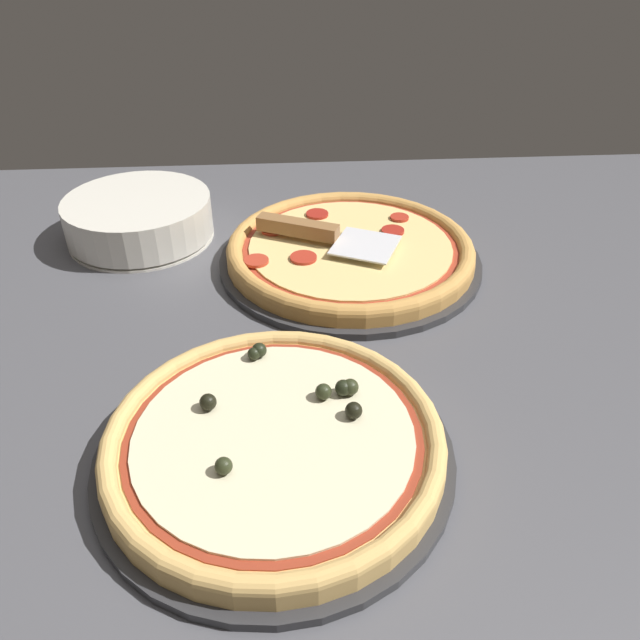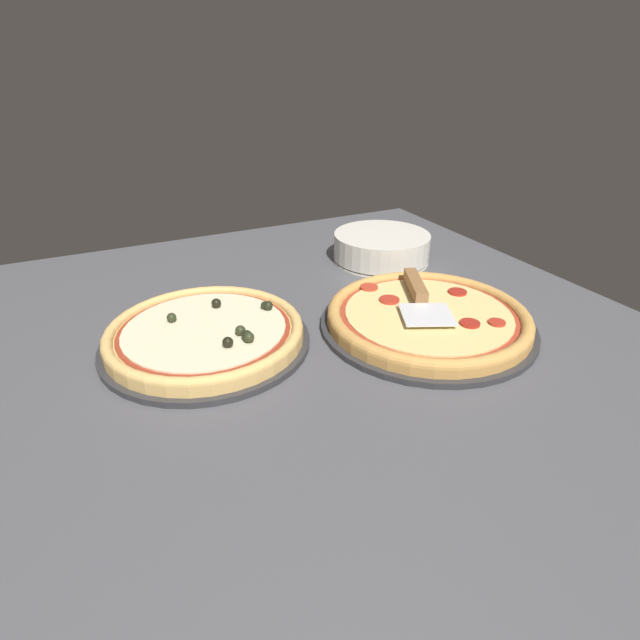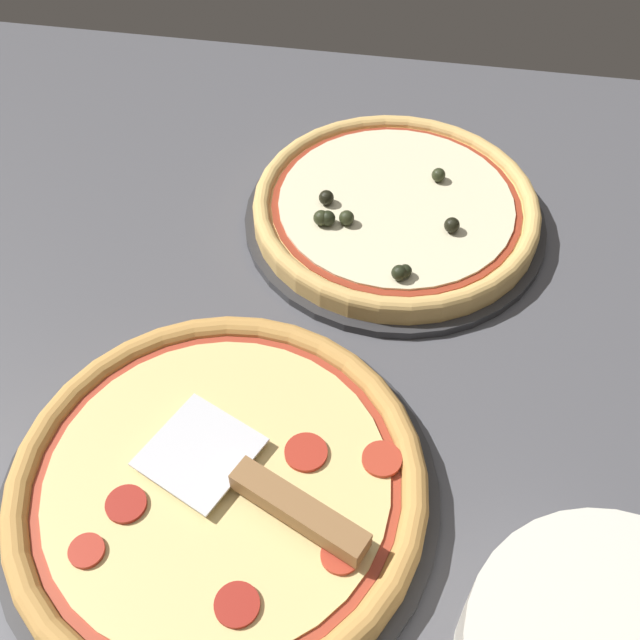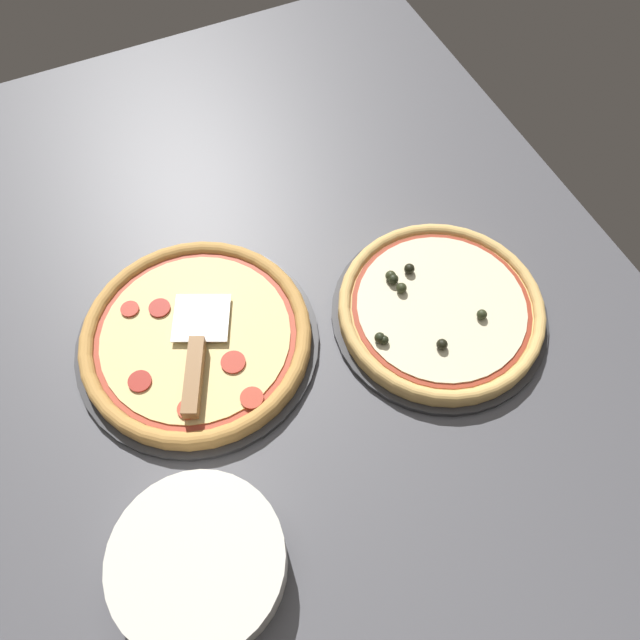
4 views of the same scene
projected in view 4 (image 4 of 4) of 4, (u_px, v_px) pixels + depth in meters
ground_plane at (284, 298)px, 100.40cm from camera, size 136.67×107.72×3.60cm
pizza_pan_front at (198, 342)px, 93.78cm from camera, size 36.43×36.43×1.00cm
pizza_front at (196, 337)px, 92.24cm from camera, size 34.24×34.24×2.64cm
pizza_pan_back at (439, 314)px, 96.22cm from camera, size 33.27×33.27×1.00cm
pizza_back at (441, 308)px, 94.54cm from camera, size 31.28×31.28×3.87cm
serving_spatula at (196, 362)px, 87.80cm from camera, size 20.17×12.91×2.00cm
plate_stack at (199, 563)px, 75.71cm from camera, size 21.38×21.38×6.30cm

